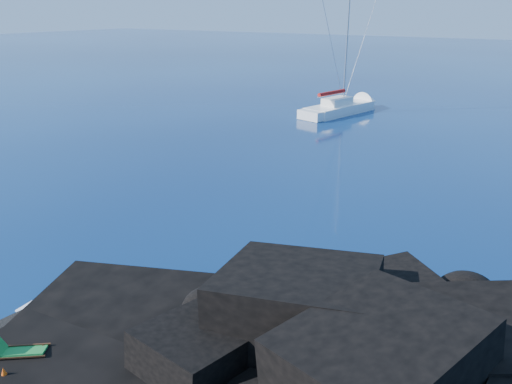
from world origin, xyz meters
TOP-DOWN VIEW (x-y plane):
  - surf_foam at (5.00, 5.00)m, footprint 10.00×8.00m
  - sailboat at (-4.81, 44.27)m, footprint 6.16×14.37m
  - deck_chair at (3.05, 0.46)m, footprint 1.74×1.57m
  - marker_cone at (3.48, -0.44)m, footprint 0.42×0.42m

SIDE VIEW (x-z plane):
  - surf_foam at x=5.00m, z-range -0.03..0.03m
  - sailboat at x=-4.81m, z-range -7.38..7.38m
  - marker_cone at x=3.48m, z-range 0.35..0.88m
  - deck_chair at x=3.05m, z-range 0.35..1.48m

